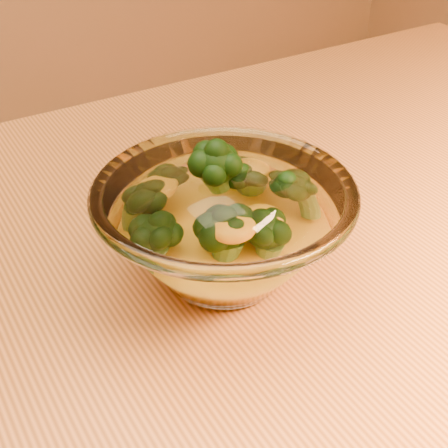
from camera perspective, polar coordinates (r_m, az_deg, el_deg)
name	(u,v)px	position (r m, az deg, el deg)	size (l,w,h in m)	color
table	(286,350)	(0.59, 5.73, -11.41)	(1.20, 0.80, 0.75)	#C87C3C
glass_bowl	(224,229)	(0.49, 0.00, -0.42)	(0.20, 0.20, 0.09)	white
cheese_sauce	(224,248)	(0.50, 0.00, -2.19)	(0.12, 0.12, 0.03)	orange
broccoli_heap	(220,204)	(0.49, -0.40, 1.83)	(0.14, 0.12, 0.08)	black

